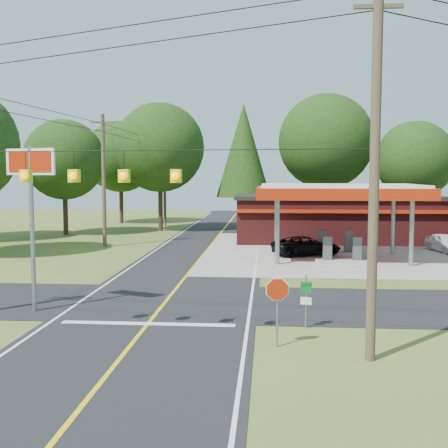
# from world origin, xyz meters

# --- Properties ---
(ground) EXTENTS (120.00, 120.00, 0.00)m
(ground) POSITION_xyz_m (0.00, 0.00, 0.00)
(ground) COLOR #435B20
(ground) RESTS_ON ground
(main_highway) EXTENTS (8.00, 120.00, 0.02)m
(main_highway) POSITION_xyz_m (0.00, 0.00, 0.01)
(main_highway) COLOR black
(main_highway) RESTS_ON ground
(cross_road) EXTENTS (70.00, 7.00, 0.02)m
(cross_road) POSITION_xyz_m (0.00, 0.00, 0.01)
(cross_road) COLOR black
(cross_road) RESTS_ON ground
(lane_center_yellow) EXTENTS (0.15, 110.00, 0.00)m
(lane_center_yellow) POSITION_xyz_m (0.00, 0.00, 0.03)
(lane_center_yellow) COLOR yellow
(lane_center_yellow) RESTS_ON main_highway
(gas_canopy) EXTENTS (10.60, 7.40, 4.88)m
(gas_canopy) POSITION_xyz_m (9.00, 13.00, 4.27)
(gas_canopy) COLOR gray
(gas_canopy) RESTS_ON ground
(convenience_store) EXTENTS (16.40, 7.55, 3.80)m
(convenience_store) POSITION_xyz_m (10.00, 22.98, 1.92)
(convenience_store) COLOR #59191B
(convenience_store) RESTS_ON ground
(utility_pole_near_right) EXTENTS (1.80, 0.30, 11.50)m
(utility_pole_near_right) POSITION_xyz_m (7.50, -7.00, 5.96)
(utility_pole_near_right) COLOR #473828
(utility_pole_near_right) RESTS_ON ground
(utility_pole_far_left) EXTENTS (1.80, 0.30, 10.00)m
(utility_pole_far_left) POSITION_xyz_m (-8.00, 18.00, 5.20)
(utility_pole_far_left) COLOR #473828
(utility_pole_far_left) RESTS_ON ground
(utility_pole_north) EXTENTS (0.30, 0.30, 9.50)m
(utility_pole_north) POSITION_xyz_m (-6.50, 35.00, 4.75)
(utility_pole_north) COLOR #473828
(utility_pole_north) RESTS_ON ground
(overhead_beacons) EXTENTS (17.04, 2.04, 1.03)m
(overhead_beacons) POSITION_xyz_m (-1.00, -6.00, 6.21)
(overhead_beacons) COLOR black
(overhead_beacons) RESTS_ON ground
(treeline_backdrop) EXTENTS (70.27, 51.59, 13.30)m
(treeline_backdrop) POSITION_xyz_m (0.82, 24.01, 7.49)
(treeline_backdrop) COLOR #332316
(treeline_backdrop) RESTS_ON ground
(suv_car) EXTENTS (6.00, 6.00, 1.30)m
(suv_car) POSITION_xyz_m (7.04, 14.50, 0.65)
(suv_car) COLOR black
(suv_car) RESTS_ON ground
(sedan_car) EXTENTS (4.55, 4.55, 1.31)m
(sedan_car) POSITION_xyz_m (17.00, 17.00, 0.66)
(sedan_car) COLOR white
(sedan_car) RESTS_ON ground
(big_stop_sign) EXTENTS (2.35, 0.94, 6.67)m
(big_stop_sign) POSITION_xyz_m (-5.00, -2.01, 4.94)
(big_stop_sign) COLOR gray
(big_stop_sign) RESTS_ON ground
(octagonal_stop_sign) EXTENTS (0.80, 0.14, 2.29)m
(octagonal_stop_sign) POSITION_xyz_m (4.73, -5.94, 1.70)
(octagonal_stop_sign) COLOR gray
(octagonal_stop_sign) RESTS_ON ground
(route_sign_post) EXTENTS (0.39, 0.15, 1.96)m
(route_sign_post) POSITION_xyz_m (5.80, -3.71, 1.16)
(route_sign_post) COLOR gray
(route_sign_post) RESTS_ON ground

